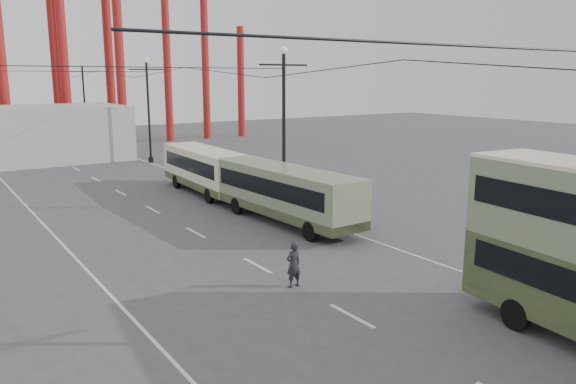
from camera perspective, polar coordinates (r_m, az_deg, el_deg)
ground at (r=16.99m, az=18.30°, el=-15.68°), size 160.00×160.00×0.00m
road_markings at (r=31.80m, az=-11.90°, el=-2.52°), size 12.52×120.00×0.01m
lamp_post_mid at (r=32.50m, az=-0.43°, el=6.39°), size 3.20×0.44×9.32m
lamp_post_far at (r=52.24m, az=-13.98°, el=8.01°), size 3.20×0.44×9.32m
lamp_post_distant at (r=73.27m, az=-19.97°, el=8.59°), size 3.20×0.44×9.32m
single_decker_green at (r=29.67m, az=-0.32°, el=0.02°), size 2.87×10.57×2.96m
single_decker_cream at (r=37.75m, az=-8.40°, el=2.37°), size 2.83×9.58×2.95m
pedestrian at (r=20.80m, az=0.56°, el=-7.37°), size 0.66×0.46×1.72m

